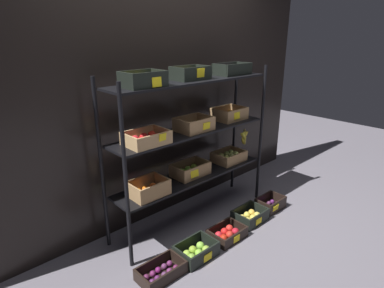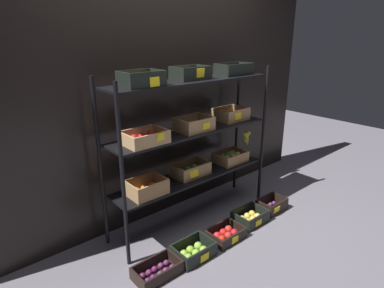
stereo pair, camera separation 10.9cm
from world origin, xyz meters
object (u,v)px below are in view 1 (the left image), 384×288
object	(u,v)px
crate_ground_apple_red	(227,234)
crate_ground_rightmost_plum	(270,204)
crate_ground_apple_green	(196,252)
display_rack	(193,131)
crate_ground_plum	(161,272)
crate_ground_apple_gold	(250,216)

from	to	relation	value
crate_ground_apple_red	crate_ground_rightmost_plum	xyz separation A→B (m)	(0.75, 0.03, 0.01)
crate_ground_apple_green	display_rack	bearing A→B (deg)	49.55
display_rack	crate_ground_plum	bearing A→B (deg)	-149.41
crate_ground_plum	crate_ground_apple_green	size ratio (longest dim) A/B	1.09
crate_ground_plum	crate_ground_apple_gold	size ratio (longest dim) A/B	1.12
display_rack	crate_ground_apple_red	size ratio (longest dim) A/B	5.51
crate_ground_plum	crate_ground_apple_gold	distance (m)	1.15
crate_ground_plum	display_rack	bearing A→B (deg)	30.59
display_rack	crate_ground_apple_green	bearing A→B (deg)	-130.45
crate_ground_apple_red	crate_ground_rightmost_plum	world-z (taller)	crate_ground_rightmost_plum
crate_ground_apple_red	crate_ground_rightmost_plum	distance (m)	0.75
crate_ground_apple_gold	crate_ground_rightmost_plum	xyz separation A→B (m)	(0.36, 0.00, -0.00)
crate_ground_apple_gold	display_rack	bearing A→B (deg)	131.21
display_rack	crate_ground_apple_green	size ratio (longest dim) A/B	5.36
crate_ground_apple_green	crate_ground_apple_gold	distance (m)	0.78
crate_ground_apple_red	crate_ground_plum	bearing A→B (deg)	178.60
crate_ground_rightmost_plum	crate_ground_plum	bearing A→B (deg)	-179.48
crate_ground_apple_green	crate_ground_apple_red	distance (m)	0.39
crate_ground_apple_green	crate_ground_apple_gold	bearing A→B (deg)	2.21
crate_ground_apple_gold	crate_ground_apple_red	bearing A→B (deg)	-175.28
crate_ground_apple_red	crate_ground_apple_gold	bearing A→B (deg)	4.72
display_rack	crate_ground_apple_gold	world-z (taller)	display_rack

